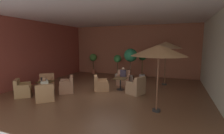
{
  "coord_description": "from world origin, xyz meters",
  "views": [
    {
      "loc": [
        3.38,
        -8.1,
        2.6
      ],
      "look_at": [
        0.0,
        0.5,
        1.28
      ],
      "focal_mm": 26.45,
      "sensor_mm": 36.0,
      "label": 1
    }
  ],
  "objects_px": {
    "cafe_table_front_right": "(120,81)",
    "potted_tree_mid_left": "(117,62)",
    "potted_tree_mid_right": "(142,62)",
    "armchair_front_left_west": "(67,86)",
    "patio_umbrella_tall_red": "(159,51)",
    "armchair_front_left_north": "(47,83)",
    "armchair_front_right_east": "(136,88)",
    "armchair_front_left_south": "(45,94)",
    "iced_drink_cup": "(47,80)",
    "open_laptop": "(44,80)",
    "armchair_front_right_south": "(123,80)",
    "potted_tree_left_corner": "(131,57)",
    "potted_tree_right_corner": "(93,60)",
    "patron_blue_shirt": "(45,85)",
    "patio_umbrella_center_beige": "(166,45)",
    "armchair_front_left_east": "(23,90)",
    "patron_by_window": "(123,73)",
    "cafe_table_front_left": "(45,85)",
    "armchair_front_right_north": "(100,85)"
  },
  "relations": [
    {
      "from": "armchair_front_left_south",
      "to": "iced_drink_cup",
      "type": "xyz_separation_m",
      "value": [
        -0.66,
        0.83,
        0.41
      ]
    },
    {
      "from": "cafe_table_front_right",
      "to": "patio_umbrella_tall_red",
      "type": "relative_size",
      "value": 0.29
    },
    {
      "from": "cafe_table_front_right",
      "to": "potted_tree_mid_left",
      "type": "xyz_separation_m",
      "value": [
        -1.24,
        2.98,
        0.69
      ]
    },
    {
      "from": "armchair_front_left_west",
      "to": "iced_drink_cup",
      "type": "distance_m",
      "value": 1.07
    },
    {
      "from": "armchair_front_right_north",
      "to": "potted_tree_left_corner",
      "type": "bearing_deg",
      "value": 68.24
    },
    {
      "from": "potted_tree_mid_right",
      "to": "potted_tree_mid_left",
      "type": "bearing_deg",
      "value": -169.05
    },
    {
      "from": "armchair_front_left_south",
      "to": "potted_tree_mid_left",
      "type": "relative_size",
      "value": 0.62
    },
    {
      "from": "patio_umbrella_tall_red",
      "to": "iced_drink_cup",
      "type": "bearing_deg",
      "value": 177.93
    },
    {
      "from": "armchair_front_right_east",
      "to": "potted_tree_left_corner",
      "type": "bearing_deg",
      "value": 111.52
    },
    {
      "from": "cafe_table_front_left",
      "to": "potted_tree_mid_right",
      "type": "distance_m",
      "value": 6.82
    },
    {
      "from": "armchair_front_right_east",
      "to": "armchair_front_right_south",
      "type": "relative_size",
      "value": 1.1
    },
    {
      "from": "armchair_front_right_north",
      "to": "armchair_front_right_south",
      "type": "relative_size",
      "value": 1.15
    },
    {
      "from": "cafe_table_front_right",
      "to": "armchair_front_right_south",
      "type": "height_order",
      "value": "armchair_front_right_south"
    },
    {
      "from": "armchair_front_left_north",
      "to": "armchair_front_right_east",
      "type": "bearing_deg",
      "value": 9.94
    },
    {
      "from": "cafe_table_front_left",
      "to": "potted_tree_right_corner",
      "type": "height_order",
      "value": "potted_tree_right_corner"
    },
    {
      "from": "armchair_front_right_east",
      "to": "cafe_table_front_right",
      "type": "bearing_deg",
      "value": 154.31
    },
    {
      "from": "armchair_front_right_south",
      "to": "potted_tree_right_corner",
      "type": "xyz_separation_m",
      "value": [
        -3.62,
        2.83,
        0.9
      ]
    },
    {
      "from": "patio_umbrella_tall_red",
      "to": "armchair_front_left_east",
      "type": "bearing_deg",
      "value": -175.22
    },
    {
      "from": "armchair_front_right_east",
      "to": "potted_tree_mid_left",
      "type": "bearing_deg",
      "value": 123.03
    },
    {
      "from": "cafe_table_front_right",
      "to": "potted_tree_left_corner",
      "type": "relative_size",
      "value": 0.32
    },
    {
      "from": "cafe_table_front_right",
      "to": "open_laptop",
      "type": "height_order",
      "value": "open_laptop"
    },
    {
      "from": "armchair_front_left_west",
      "to": "patio_umbrella_tall_red",
      "type": "distance_m",
      "value": 5.19
    },
    {
      "from": "cafe_table_front_right",
      "to": "iced_drink_cup",
      "type": "height_order",
      "value": "iced_drink_cup"
    },
    {
      "from": "open_laptop",
      "to": "potted_tree_mid_left",
      "type": "bearing_deg",
      "value": 66.82
    },
    {
      "from": "iced_drink_cup",
      "to": "patio_umbrella_center_beige",
      "type": "bearing_deg",
      "value": 37.47
    },
    {
      "from": "armchair_front_right_south",
      "to": "potted_tree_mid_left",
      "type": "distance_m",
      "value": 2.31
    },
    {
      "from": "armchair_front_right_east",
      "to": "potted_tree_left_corner",
      "type": "relative_size",
      "value": 0.44
    },
    {
      "from": "armchair_front_left_north",
      "to": "armchair_front_right_south",
      "type": "xyz_separation_m",
      "value": [
        3.83,
        2.49,
        0.02
      ]
    },
    {
      "from": "cafe_table_front_right",
      "to": "open_laptop",
      "type": "xyz_separation_m",
      "value": [
        -3.45,
        -2.17,
        0.22
      ]
    },
    {
      "from": "armchair_front_right_east",
      "to": "potted_tree_mid_right",
      "type": "height_order",
      "value": "potted_tree_mid_right"
    },
    {
      "from": "armchair_front_left_north",
      "to": "armchair_front_left_west",
      "type": "distance_m",
      "value": 1.56
    },
    {
      "from": "potted_tree_mid_right",
      "to": "patron_blue_shirt",
      "type": "xyz_separation_m",
      "value": [
        -3.22,
        -6.29,
        -0.55
      ]
    },
    {
      "from": "armchair_front_left_south",
      "to": "armchair_front_right_south",
      "type": "relative_size",
      "value": 1.19
    },
    {
      "from": "armchair_front_left_west",
      "to": "patio_umbrella_center_beige",
      "type": "xyz_separation_m",
      "value": [
        4.71,
        3.66,
        2.15
      ]
    },
    {
      "from": "potted_tree_left_corner",
      "to": "iced_drink_cup",
      "type": "bearing_deg",
      "value": -128.57
    },
    {
      "from": "armchair_front_left_east",
      "to": "potted_tree_right_corner",
      "type": "relative_size",
      "value": 0.62
    },
    {
      "from": "cafe_table_front_left",
      "to": "armchair_front_right_north",
      "type": "distance_m",
      "value": 2.87
    },
    {
      "from": "armchair_front_left_south",
      "to": "armchair_front_left_east",
      "type": "bearing_deg",
      "value": 176.52
    },
    {
      "from": "armchair_front_right_east",
      "to": "patio_umbrella_tall_red",
      "type": "relative_size",
      "value": 0.39
    },
    {
      "from": "potted_tree_mid_right",
      "to": "armchair_front_left_south",
      "type": "bearing_deg",
      "value": -116.79
    },
    {
      "from": "cafe_table_front_left",
      "to": "armchair_front_left_west",
      "type": "height_order",
      "value": "armchair_front_left_west"
    },
    {
      "from": "patron_blue_shirt",
      "to": "patio_umbrella_center_beige",
      "type": "bearing_deg",
      "value": 45.86
    },
    {
      "from": "patio_umbrella_center_beige",
      "to": "patron_blue_shirt",
      "type": "bearing_deg",
      "value": -134.14
    },
    {
      "from": "armchair_front_left_east",
      "to": "iced_drink_cup",
      "type": "xyz_separation_m",
      "value": [
        0.85,
        0.74,
        0.4
      ]
    },
    {
      "from": "cafe_table_front_right",
      "to": "iced_drink_cup",
      "type": "bearing_deg",
      "value": -146.68
    },
    {
      "from": "patio_umbrella_center_beige",
      "to": "patron_blue_shirt",
      "type": "distance_m",
      "value": 7.23
    },
    {
      "from": "armchair_front_right_north",
      "to": "armchair_front_right_east",
      "type": "bearing_deg",
      "value": 1.93
    },
    {
      "from": "patio_umbrella_center_beige",
      "to": "potted_tree_mid_right",
      "type": "distance_m",
      "value": 2.41
    },
    {
      "from": "potted_tree_right_corner",
      "to": "patron_blue_shirt",
      "type": "height_order",
      "value": "potted_tree_right_corner"
    },
    {
      "from": "armchair_front_left_east",
      "to": "patron_by_window",
      "type": "distance_m",
      "value": 5.62
    }
  ]
}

